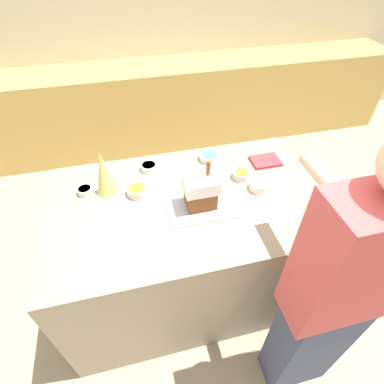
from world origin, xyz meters
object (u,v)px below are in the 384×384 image
(gingerbread_house, at_px, (201,191))
(candy_bowl_front_corner, at_px, (209,157))
(candy_bowl_near_tray_right, at_px, (241,174))
(person, at_px, (335,297))
(candy_bowl_behind_tray, at_px, (206,173))
(candy_bowl_center_rear, at_px, (137,190))
(candy_bowl_beside_tree, at_px, (149,167))
(candy_bowl_near_tray_left, at_px, (259,186))
(candy_bowl_far_left, at_px, (85,190))
(cookbook, at_px, (265,161))
(decorative_tree, at_px, (104,173))
(baking_tray, at_px, (200,205))

(gingerbread_house, height_order, candy_bowl_front_corner, gingerbread_house)
(candy_bowl_near_tray_right, relative_size, person, 0.06)
(candy_bowl_behind_tray, bearing_deg, candy_bowl_center_rear, -172.40)
(candy_bowl_beside_tree, xyz_separation_m, candy_bowl_near_tray_left, (0.62, -0.35, 0.01))
(person, bearing_deg, candy_bowl_front_corner, 103.06)
(candy_bowl_beside_tree, xyz_separation_m, person, (0.67, -1.10, -0.02))
(candy_bowl_far_left, height_order, candy_bowl_beside_tree, candy_bowl_beside_tree)
(candy_bowl_beside_tree, distance_m, candy_bowl_near_tray_left, 0.72)
(candy_bowl_beside_tree, height_order, candy_bowl_near_tray_left, candy_bowl_near_tray_left)
(candy_bowl_front_corner, height_order, cookbook, candy_bowl_front_corner)
(person, bearing_deg, gingerbread_house, 121.81)
(gingerbread_house, bearing_deg, candy_bowl_beside_tree, 121.10)
(decorative_tree, bearing_deg, candy_bowl_beside_tree, 29.41)
(baking_tray, bearing_deg, gingerbread_house, 26.45)
(candy_bowl_far_left, distance_m, candy_bowl_behind_tray, 0.75)
(candy_bowl_near_tray_left, bearing_deg, candy_bowl_front_corner, 119.82)
(candy_bowl_front_corner, xyz_separation_m, candy_bowl_behind_tray, (-0.07, -0.17, 0.00))
(candy_bowl_front_corner, relative_size, candy_bowl_near_tray_right, 1.26)
(decorative_tree, bearing_deg, baking_tray, -26.20)
(baking_tray, height_order, cookbook, cookbook)
(person, bearing_deg, candy_bowl_far_left, 138.33)
(gingerbread_house, height_order, candy_bowl_behind_tray, gingerbread_house)
(decorative_tree, relative_size, candy_bowl_behind_tray, 3.10)
(candy_bowl_far_left, relative_size, candy_bowl_near_tray_right, 0.85)
(candy_bowl_near_tray_right, bearing_deg, candy_bowl_beside_tree, 158.16)
(candy_bowl_behind_tray, height_order, person, person)
(candy_bowl_near_tray_right, distance_m, candy_bowl_behind_tray, 0.23)
(candy_bowl_beside_tree, height_order, cookbook, candy_bowl_beside_tree)
(candy_bowl_center_rear, bearing_deg, candy_bowl_near_tray_right, -0.60)
(decorative_tree, xyz_separation_m, candy_bowl_behind_tray, (0.61, -0.01, -0.11))
(gingerbread_house, bearing_deg, person, -58.19)
(decorative_tree, distance_m, candy_bowl_center_rear, 0.21)
(gingerbread_house, relative_size, candy_bowl_center_rear, 2.31)
(candy_bowl_front_corner, relative_size, candy_bowl_beside_tree, 1.24)
(candy_bowl_beside_tree, bearing_deg, candy_bowl_near_tray_left, -29.48)
(candy_bowl_beside_tree, relative_size, candy_bowl_near_tray_left, 0.99)
(candy_bowl_near_tray_right, bearing_deg, candy_bowl_front_corner, 121.44)
(candy_bowl_beside_tree, bearing_deg, candy_bowl_far_left, -161.50)
(baking_tray, xyz_separation_m, candy_bowl_center_rear, (-0.34, 0.19, 0.02))
(candy_bowl_center_rear, distance_m, candy_bowl_far_left, 0.32)
(candy_bowl_beside_tree, height_order, candy_bowl_near_tray_right, candy_bowl_near_tray_right)
(candy_bowl_front_corner, bearing_deg, candy_bowl_far_left, -169.94)
(candy_bowl_front_corner, distance_m, candy_bowl_near_tray_left, 0.42)
(baking_tray, bearing_deg, candy_bowl_beside_tree, 121.03)
(baking_tray, height_order, candy_bowl_far_left, candy_bowl_far_left)
(cookbook, bearing_deg, candy_bowl_near_tray_right, -152.80)
(candy_bowl_front_corner, height_order, person, person)
(gingerbread_house, xyz_separation_m, candy_bowl_front_corner, (0.17, 0.41, -0.09))
(candy_bowl_center_rear, distance_m, candy_bowl_near_tray_left, 0.74)
(person, bearing_deg, cookbook, 83.79)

